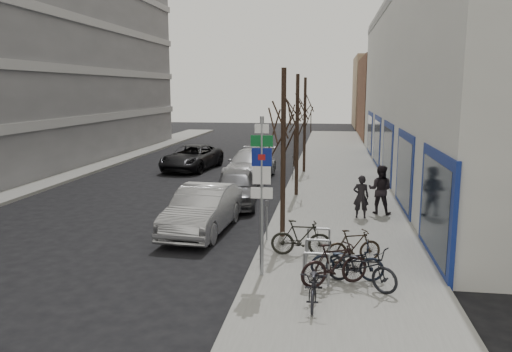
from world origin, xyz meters
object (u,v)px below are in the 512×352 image
(parked_car_front, at_px, (203,209))
(parked_car_back, at_px, (251,165))
(meter_mid, at_px, (283,184))
(bike_far_inner, at_px, (353,246))
(bike_near_right, at_px, (335,264))
(bike_mid_inner, at_px, (301,237))
(pedestrian_far, at_px, (380,189))
(bike_rack, at_px, (318,251))
(tree_far, at_px, (305,102))
(bike_near_left, at_px, (314,282))
(tree_mid, at_px, (297,106))
(meter_front, at_px, (267,216))
(tree_near, at_px, (284,113))
(lane_car, at_px, (192,158))
(parked_car_mid, at_px, (236,187))
(highway_sign_pole, at_px, (262,187))
(bike_mid_curb, at_px, (347,258))
(pedestrian_near, at_px, (361,197))
(bike_far_curb, at_px, (361,263))
(meter_back, at_px, (293,165))

(parked_car_front, xyz_separation_m, parked_car_back, (0.00, 10.36, 0.01))
(meter_mid, bearing_deg, bike_far_inner, -70.18)
(bike_near_right, distance_m, bike_mid_inner, 2.30)
(pedestrian_far, bearing_deg, bike_rack, 85.56)
(bike_far_inner, relative_size, pedestrian_far, 0.84)
(bike_rack, xyz_separation_m, tree_far, (-1.20, 15.90, 3.44))
(bike_near_left, bearing_deg, tree_mid, 96.08)
(meter_front, bearing_deg, parked_car_back, 101.60)
(tree_near, height_order, lane_car, tree_near)
(tree_near, distance_m, parked_car_mid, 6.35)
(highway_sign_pole, height_order, tree_mid, tree_mid)
(bike_rack, relative_size, tree_far, 0.41)
(parked_car_mid, height_order, lane_car, parked_car_mid)
(meter_mid, distance_m, bike_near_right, 9.18)
(bike_mid_curb, height_order, parked_car_back, parked_car_back)
(tree_far, bearing_deg, bike_near_right, -84.49)
(parked_car_front, height_order, lane_car, parked_car_front)
(parked_car_front, height_order, pedestrian_near, pedestrian_near)
(meter_mid, height_order, bike_near_left, meter_mid)
(bike_near_left, xyz_separation_m, bike_mid_inner, (-0.48, 3.24, 0.03))
(highway_sign_pole, bearing_deg, bike_far_curb, -9.50)
(tree_near, xyz_separation_m, bike_mid_curb, (1.95, -3.51, -3.40))
(highway_sign_pole, xyz_separation_m, parked_car_back, (-2.60, 14.46, -1.66))
(bike_far_curb, relative_size, lane_car, 0.36)
(tree_near, relative_size, parked_car_back, 1.00)
(bike_mid_curb, xyz_separation_m, lane_car, (-8.80, 17.12, 0.04))
(bike_near_left, height_order, bike_far_inner, bike_near_left)
(meter_mid, xyz_separation_m, parked_car_mid, (-2.00, -0.20, -0.16))
(tree_mid, xyz_separation_m, meter_front, (-0.45, -7.00, -3.19))
(meter_front, height_order, pedestrian_near, pedestrian_near)
(meter_back, xyz_separation_m, parked_car_back, (-2.35, 0.44, -0.12))
(tree_mid, height_order, tree_far, same)
(tree_mid, distance_m, meter_back, 5.13)
(tree_far, xyz_separation_m, bike_far_inner, (2.16, -15.24, -3.47))
(meter_front, xyz_separation_m, bike_near_left, (1.63, -4.57, -0.27))
(tree_near, bearing_deg, bike_far_inner, -46.01)
(meter_back, relative_size, parked_car_mid, 0.29)
(bike_far_curb, relative_size, bike_far_inner, 1.23)
(bike_far_inner, bearing_deg, bike_mid_inner, 54.98)
(bike_mid_inner, height_order, bike_far_curb, bike_far_curb)
(parked_car_back, height_order, lane_car, parked_car_back)
(meter_mid, relative_size, bike_far_curb, 0.65)
(tree_far, relative_size, meter_mid, 4.33)
(tree_near, relative_size, bike_mid_inner, 3.15)
(bike_mid_inner, bearing_deg, bike_rack, -156.89)
(lane_car, bearing_deg, parked_car_mid, -55.72)
(tree_far, bearing_deg, bike_mid_inner, -87.27)
(tree_far, relative_size, parked_car_mid, 1.24)
(pedestrian_near, bearing_deg, bike_mid_curb, 85.94)
(bike_mid_curb, bearing_deg, tree_near, 30.72)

